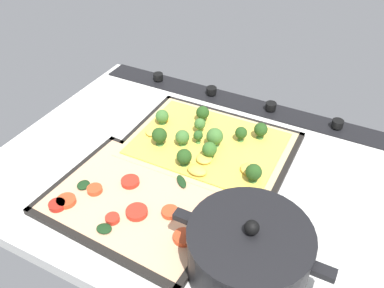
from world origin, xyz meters
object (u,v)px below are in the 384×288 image
(veggie_pizza_back, at_px, (136,201))
(baking_tray_front, at_px, (208,148))
(broccoli_pizza, at_px, (207,144))
(cooking_pot, at_px, (248,252))
(baking_tray_back, at_px, (139,202))

(veggie_pizza_back, bearing_deg, baking_tray_front, -103.01)
(broccoli_pizza, bearing_deg, cooking_pot, 127.35)
(baking_tray_back, distance_m, veggie_pizza_back, 0.01)
(cooking_pot, bearing_deg, baking_tray_front, -53.31)
(veggie_pizza_back, bearing_deg, broccoli_pizza, -103.08)
(veggie_pizza_back, bearing_deg, baking_tray_back, -115.17)
(baking_tray_back, height_order, veggie_pizza_back, veggie_pizza_back)
(broccoli_pizza, bearing_deg, baking_tray_back, 77.20)
(baking_tray_back, xyz_separation_m, veggie_pizza_back, (0.00, 0.00, 0.01))
(baking_tray_front, relative_size, broccoli_pizza, 1.07)
(baking_tray_back, bearing_deg, veggie_pizza_back, 64.83)
(cooking_pot, bearing_deg, veggie_pizza_back, -9.66)
(baking_tray_front, relative_size, baking_tray_back, 1.04)
(veggie_pizza_back, distance_m, cooking_pot, 0.26)
(cooking_pot, bearing_deg, broccoli_pizza, -52.65)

